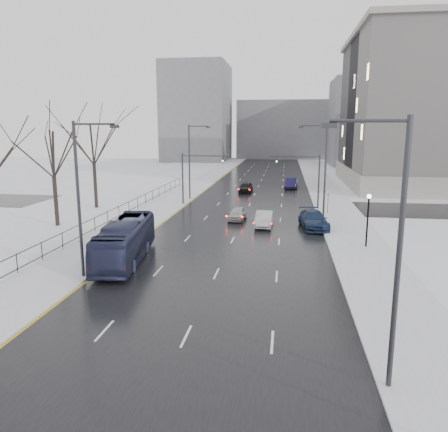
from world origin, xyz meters
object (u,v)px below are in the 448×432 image
at_px(streetlight_l_near, 82,193).
at_px(sedan_center_far, 246,187).
at_px(streetlight_r_mid, 323,168).
at_px(sedan_right_near, 264,219).
at_px(streetlight_r_near, 393,243).
at_px(sedan_right_far, 314,220).
at_px(mast_signal_left, 191,173).
at_px(sedan_right_distant, 291,183).
at_px(lamppost_r_mid, 368,213).
at_px(streetlight_l_far, 191,158).
at_px(bus, 125,241).
at_px(mast_signal_right, 310,174).
at_px(tree_park_d, 58,226).
at_px(tree_park_e, 97,208).
at_px(sedan_center_near, 238,213).
at_px(no_uturn_sign, 328,194).

relative_size(streetlight_l_near, sedan_center_far, 2.16).
bearing_deg(streetlight_r_mid, sedan_right_near, -150.68).
relative_size(streetlight_r_near, sedan_right_far, 1.75).
xyz_separation_m(mast_signal_left, sedan_right_near, (9.75, -11.22, -3.31)).
distance_m(streetlight_r_mid, sedan_right_distant, 25.80).
height_order(lamppost_r_mid, sedan_center_far, lamppost_r_mid).
xyz_separation_m(streetlight_l_far, sedan_right_far, (15.37, -15.38, -4.75)).
bearing_deg(sedan_right_far, bus, -145.95).
relative_size(streetlight_r_near, mast_signal_right, 1.54).
distance_m(streetlight_r_mid, mast_signal_left, 17.50).
bearing_deg(lamppost_r_mid, streetlight_l_near, -152.45).
bearing_deg(tree_park_d, tree_park_e, 92.29).
xyz_separation_m(mast_signal_left, sedan_right_far, (14.53, -11.38, -3.24)).
distance_m(tree_park_e, lamppost_r_mid, 32.52).
xyz_separation_m(streetlight_r_near, lamppost_r_mid, (2.83, 20.00, -2.67)).
height_order(sedan_center_near, sedan_right_far, sedan_right_far).
bearing_deg(sedan_right_near, no_uturn_sign, 48.03).
relative_size(no_uturn_sign, sedan_center_near, 0.67).
distance_m(tree_park_e, streetlight_r_near, 43.39).
height_order(tree_park_d, streetlight_r_mid, streetlight_r_mid).
xyz_separation_m(streetlight_l_near, sedan_right_distant, (13.52, 45.20, -4.76)).
xyz_separation_m(lamppost_r_mid, sedan_center_far, (-12.46, 29.62, -2.11)).
height_order(sedan_right_near, sedan_center_far, sedan_center_far).
xyz_separation_m(tree_park_e, streetlight_l_far, (10.03, 8.00, 5.62)).
relative_size(tree_park_e, lamppost_r_mid, 3.15).
bearing_deg(no_uturn_sign, mast_signal_left, 166.40).
xyz_separation_m(tree_park_e, streetlight_r_near, (26.37, -34.00, 5.62)).
distance_m(lamppost_r_mid, sedan_center_near, 15.06).
relative_size(streetlight_l_far, sedan_center_near, 2.46).
bearing_deg(bus, streetlight_l_near, -113.74).
xyz_separation_m(tree_park_d, sedan_center_near, (17.30, 5.47, 0.73)).
distance_m(lamppost_r_mid, sedan_right_near, 11.14).
xyz_separation_m(streetlight_l_near, no_uturn_sign, (17.37, 24.00, -3.32)).
xyz_separation_m(streetlight_r_mid, mast_signal_right, (-0.84, 8.00, -1.51)).
height_order(tree_park_d, mast_signal_right, mast_signal_right).
relative_size(tree_park_e, sedan_right_far, 2.36).
bearing_deg(streetlight_r_mid, no_uturn_sign, 75.52).
relative_size(mast_signal_left, sedan_center_far, 1.40).
relative_size(streetlight_l_far, mast_signal_right, 1.54).
bearing_deg(sedan_right_near, bus, -125.23).
bearing_deg(lamppost_r_mid, sedan_center_near, 140.53).
xyz_separation_m(mast_signal_right, bus, (-14.33, -24.01, -2.59)).
xyz_separation_m(streetlight_r_near, streetlight_l_near, (-16.33, 10.00, 0.00)).
bearing_deg(sedan_right_distant, bus, -100.76).
height_order(no_uturn_sign, sedan_right_distant, no_uturn_sign).
distance_m(streetlight_r_near, mast_signal_right, 38.04).
bearing_deg(sedan_right_distant, streetlight_l_far, -129.75).
height_order(tree_park_e, sedan_center_near, tree_park_e).
height_order(streetlight_l_near, sedan_right_far, streetlight_l_near).
bearing_deg(streetlight_r_near, sedan_center_near, 106.39).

